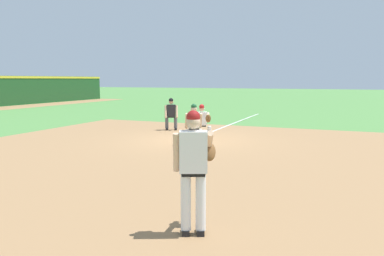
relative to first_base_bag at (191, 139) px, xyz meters
The scene contains 9 objects.
ground_plane 0.04m from the first_base_bag, ahead, with size 160.00×160.00×0.00m, color #518942.
infield_dirt_patch 4.38m from the first_base_bag, 157.10° to the right, with size 18.00×18.00×0.01m, color #9E754C.
foul_line_stripe 5.82m from the first_base_bag, ahead, with size 11.64×0.10×0.00m, color white.
first_base_bag is the anchor object (origin of this frame).
baseball 4.57m from the first_base_bag, 154.86° to the right, with size 0.07×0.07×0.07m, color white.
pitcher 8.78m from the first_base_bag, 156.99° to the right, with size 0.82×0.60×1.86m.
first_baseman 0.88m from the first_base_bag, 30.89° to the right, with size 0.85×0.95×1.34m.
baserunner 1.43m from the first_base_bag, 152.43° to the right, with size 0.61×0.67×1.46m.
umpire 3.04m from the first_base_bag, 40.36° to the left, with size 0.61×0.67×1.46m.
Camera 1 is at (-12.98, -5.42, 2.30)m, focal length 35.00 mm.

